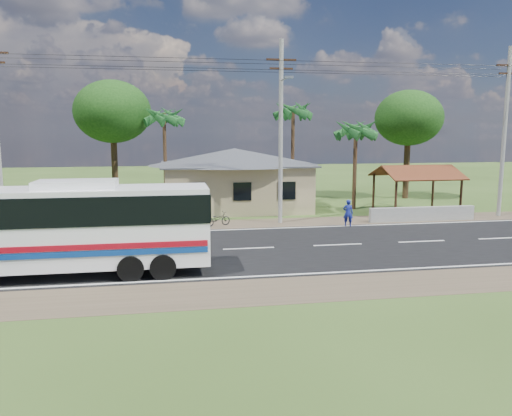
{
  "coord_description": "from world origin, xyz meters",
  "views": [
    {
      "loc": [
        -3.66,
        -23.23,
        5.61
      ],
      "look_at": [
        0.53,
        1.0,
        1.83
      ],
      "focal_mm": 35.0,
      "sensor_mm": 36.0,
      "label": 1
    }
  ],
  "objects_px": {
    "person": "(348,213)",
    "motorcycle": "(218,219)",
    "waiting_shed": "(416,174)",
    "coach_bus": "(51,222)"
  },
  "relations": [
    {
      "from": "person",
      "to": "motorcycle",
      "type": "bearing_deg",
      "value": 11.3
    },
    {
      "from": "waiting_shed",
      "to": "motorcycle",
      "type": "distance_m",
      "value": 14.3
    },
    {
      "from": "coach_bus",
      "to": "person",
      "type": "bearing_deg",
      "value": 28.18
    },
    {
      "from": "coach_bus",
      "to": "motorcycle",
      "type": "height_order",
      "value": "coach_bus"
    },
    {
      "from": "coach_bus",
      "to": "person",
      "type": "relative_size",
      "value": 7.47
    },
    {
      "from": "waiting_shed",
      "to": "person",
      "type": "relative_size",
      "value": 3.2
    },
    {
      "from": "motorcycle",
      "to": "coach_bus",
      "type": "bearing_deg",
      "value": 121.29
    },
    {
      "from": "coach_bus",
      "to": "motorcycle",
      "type": "distance_m",
      "value": 12.05
    },
    {
      "from": "coach_bus",
      "to": "motorcycle",
      "type": "xyz_separation_m",
      "value": [
        7.29,
        9.43,
        -1.72
      ]
    },
    {
      "from": "waiting_shed",
      "to": "motorcycle",
      "type": "bearing_deg",
      "value": -170.34
    }
  ]
}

